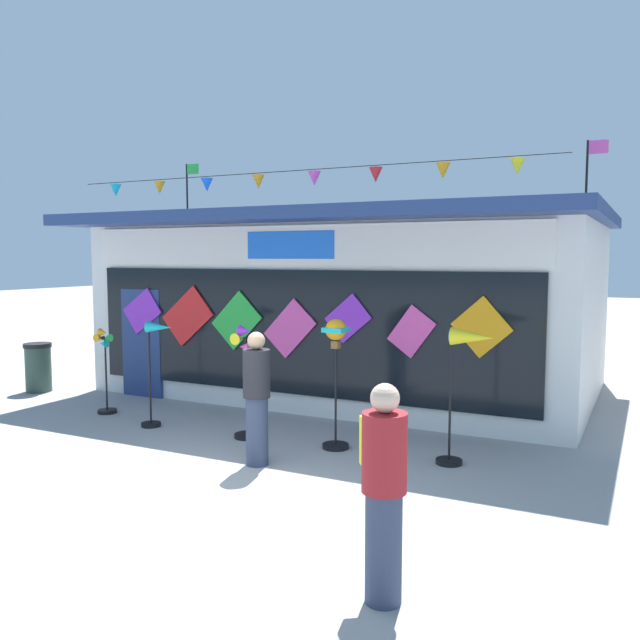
# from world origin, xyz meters

# --- Properties ---
(ground_plane) EXTENTS (80.00, 80.00, 0.00)m
(ground_plane) POSITION_xyz_m (0.00, 0.00, 0.00)
(ground_plane) COLOR #9E9B99
(kite_shop_building) EXTENTS (9.24, 6.22, 4.65)m
(kite_shop_building) POSITION_xyz_m (-0.99, 6.47, 1.70)
(kite_shop_building) COLOR silver
(kite_shop_building) RESTS_ON ground_plane
(wind_spinner_far_left) EXTENTS (0.31, 0.31, 1.42)m
(wind_spinner_far_left) POSITION_xyz_m (-3.79, 2.52, 0.80)
(wind_spinner_far_left) COLOR black
(wind_spinner_far_left) RESTS_ON ground_plane
(wind_spinner_left) EXTENTS (0.56, 0.30, 1.62)m
(wind_spinner_left) POSITION_xyz_m (-2.43, 2.20, 1.04)
(wind_spinner_left) COLOR black
(wind_spinner_left) RESTS_ON ground_plane
(wind_spinner_center_left) EXTENTS (0.39, 0.38, 1.64)m
(wind_spinner_center_left) POSITION_xyz_m (-0.87, 2.31, 1.00)
(wind_spinner_center_left) COLOR black
(wind_spinner_center_left) RESTS_ON ground_plane
(wind_spinner_center_right) EXTENTS (0.36, 0.36, 1.77)m
(wind_spinner_center_right) POSITION_xyz_m (0.49, 2.43, 1.28)
(wind_spinner_center_right) COLOR black
(wind_spinner_center_right) RESTS_ON ground_plane
(wind_spinner_right) EXTENTS (0.69, 0.33, 1.74)m
(wind_spinner_right) POSITION_xyz_m (2.25, 2.46, 1.29)
(wind_spinner_right) COLOR black
(wind_spinner_right) RESTS_ON ground_plane
(person_near_camera) EXTENTS (0.44, 0.47, 1.68)m
(person_near_camera) POSITION_xyz_m (2.53, -1.02, 0.89)
(person_near_camera) COLOR #333D56
(person_near_camera) RESTS_ON ground_plane
(person_mid_plaza) EXTENTS (0.34, 0.34, 1.68)m
(person_mid_plaza) POSITION_xyz_m (-0.09, 1.34, 0.86)
(person_mid_plaza) COLOR #333D56
(person_mid_plaza) RESTS_ON ground_plane
(trash_bin) EXTENTS (0.52, 0.52, 0.94)m
(trash_bin) POSITION_xyz_m (-6.27, 3.27, 0.48)
(trash_bin) COLOR #2D4238
(trash_bin) RESTS_ON ground_plane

